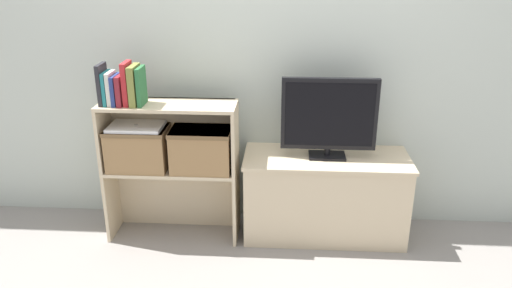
% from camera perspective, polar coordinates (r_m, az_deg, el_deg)
% --- Properties ---
extents(ground_plane, '(16.00, 16.00, 0.00)m').
position_cam_1_polar(ground_plane, '(3.13, -0.16, -11.75)').
color(ground_plane, gray).
extents(wall_back, '(10.00, 0.05, 2.40)m').
position_cam_1_polar(wall_back, '(3.10, 0.37, 11.91)').
color(wall_back, '#B2BCB2').
rests_on(wall_back, ground_plane).
extents(tv_stand, '(1.01, 0.42, 0.53)m').
position_cam_1_polar(tv_stand, '(3.18, 7.85, -5.87)').
color(tv_stand, '#CCB793').
rests_on(tv_stand, ground_plane).
extents(tv, '(0.57, 0.14, 0.49)m').
position_cam_1_polar(tv, '(2.97, 8.36, 3.14)').
color(tv, black).
rests_on(tv, tv_stand).
extents(bookshelf_lower_tier, '(0.81, 0.27, 0.46)m').
position_cam_1_polar(bookshelf_lower_tier, '(3.22, -9.22, -5.13)').
color(bookshelf_lower_tier, '#CCB793').
rests_on(bookshelf_lower_tier, ground_plane).
extents(bookshelf_upper_tier, '(0.81, 0.27, 0.41)m').
position_cam_1_polar(bookshelf_upper_tier, '(3.05, -9.71, 2.16)').
color(bookshelf_upper_tier, '#CCB793').
rests_on(bookshelf_upper_tier, bookshelf_lower_tier).
extents(book_charcoal, '(0.02, 0.14, 0.23)m').
position_cam_1_polar(book_charcoal, '(3.01, -17.16, 6.55)').
color(book_charcoal, '#232328').
rests_on(book_charcoal, bookshelf_upper_tier).
extents(book_teal, '(0.02, 0.14, 0.19)m').
position_cam_1_polar(book_teal, '(3.00, -16.67, 6.15)').
color(book_teal, '#1E7075').
rests_on(book_teal, bookshelf_upper_tier).
extents(book_ivory, '(0.03, 0.13, 0.19)m').
position_cam_1_polar(book_ivory, '(2.99, -16.21, 6.15)').
color(book_ivory, silver).
rests_on(book_ivory, bookshelf_upper_tier).
extents(book_navy, '(0.02, 0.15, 0.17)m').
position_cam_1_polar(book_navy, '(2.99, -15.72, 5.99)').
color(book_navy, navy).
rests_on(book_navy, bookshelf_upper_tier).
extents(book_maroon, '(0.03, 0.16, 0.17)m').
position_cam_1_polar(book_maroon, '(2.98, -15.11, 6.02)').
color(book_maroon, maroon).
rests_on(book_maroon, bookshelf_upper_tier).
extents(book_crimson, '(0.03, 0.14, 0.25)m').
position_cam_1_polar(book_crimson, '(2.96, -14.50, 6.71)').
color(book_crimson, '#B22328').
rests_on(book_crimson, bookshelf_upper_tier).
extents(book_olive, '(0.04, 0.16, 0.23)m').
position_cam_1_polar(book_olive, '(2.94, -13.71, 6.55)').
color(book_olive, olive).
rests_on(book_olive, bookshelf_upper_tier).
extents(book_forest, '(0.02, 0.14, 0.22)m').
position_cam_1_polar(book_forest, '(2.94, -12.98, 6.46)').
color(book_forest, '#286638').
rests_on(book_forest, bookshelf_upper_tier).
extents(storage_basket_left, '(0.36, 0.23, 0.26)m').
position_cam_1_polar(storage_basket_left, '(3.08, -13.33, -0.28)').
color(storage_basket_left, '#937047').
rests_on(storage_basket_left, bookshelf_lower_tier).
extents(storage_basket_right, '(0.36, 0.23, 0.26)m').
position_cam_1_polar(storage_basket_right, '(2.99, -6.26, -0.47)').
color(storage_basket_right, '#937047').
rests_on(storage_basket_right, bookshelf_lower_tier).
extents(laptop, '(0.32, 0.22, 0.02)m').
position_cam_1_polar(laptop, '(3.04, -13.54, 1.97)').
color(laptop, white).
rests_on(laptop, storage_basket_left).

